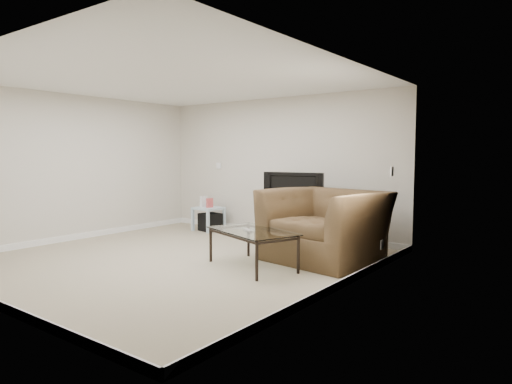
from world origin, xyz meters
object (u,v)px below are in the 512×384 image
Objects in this scene: recliner at (325,213)px; side_table at (208,219)px; television at (296,190)px; coffee_table at (252,249)px; subwoofer at (210,222)px; tv_stand at (296,225)px.

side_table is at bearing 172.38° from recliner.
coffee_table is (0.42, -1.75, -0.64)m from television.
recliner is at bearing -15.94° from side_table.
subwoofer is at bearing 170.45° from television.
tv_stand is 0.46× the size of recliner.
television reaches higher than subwoofer.
television is 2.09m from subwoofer.
tv_stand is 1.82m from coffee_table.
tv_stand is at bearing 0.00° from side_table.
side_table is at bearing 143.67° from coffee_table.
recliner reaches higher than tv_stand.
television is at bearing -1.34° from subwoofer.
side_table is at bearing 175.65° from tv_stand.
recliner is at bearing 58.58° from coffee_table.
television is at bearing -90.00° from tv_stand.
side_table is 0.38× the size of coffee_table.
tv_stand is at bearing 147.60° from recliner.
recliner is at bearing -45.06° from tv_stand.
television is 0.79× the size of coffee_table.
recliner reaches higher than subwoofer.
side_table is 0.31× the size of recliner.
recliner reaches higher than side_table.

